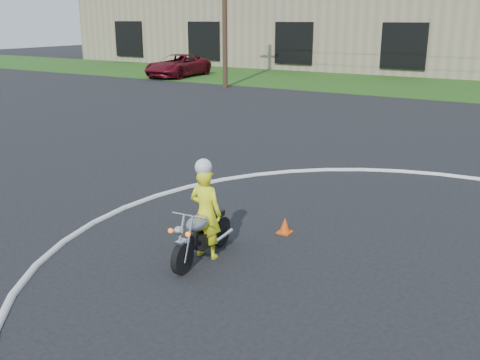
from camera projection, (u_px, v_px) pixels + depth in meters
The scene contains 4 objects.
primary_motorcycle at pixel (202, 234), 8.61m from camera, with size 0.60×1.72×0.90m.
rider_primary_grp at pixel (206, 210), 8.61m from camera, with size 0.58×0.40×1.68m.
pickup_grp at pixel (178, 66), 35.53m from camera, with size 2.76×5.41×1.46m.
warehouse at pixel (314, 13), 46.07m from camera, with size 41.00×17.00×8.30m.
Camera 1 is at (1.40, -4.66, 3.78)m, focal length 40.00 mm.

